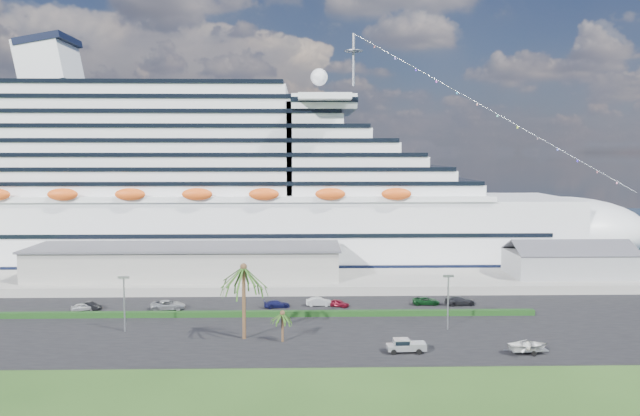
{
  "coord_description": "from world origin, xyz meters",
  "views": [
    {
      "loc": [
        -1.28,
        -82.85,
        26.5
      ],
      "look_at": [
        1.4,
        30.0,
        16.46
      ],
      "focal_mm": 35.0,
      "sensor_mm": 36.0,
      "label": 1
    }
  ],
  "objects_px": {
    "boat_trailer": "(528,345)",
    "pickup_truck": "(406,345)",
    "cruise_ship": "(219,194)",
    "parked_car_3": "(277,304)"
  },
  "relations": [
    {
      "from": "boat_trailer",
      "to": "pickup_truck",
      "type": "bearing_deg",
      "value": 176.59
    },
    {
      "from": "cruise_ship",
      "to": "boat_trailer",
      "type": "xyz_separation_m",
      "value": [
        49.54,
        -67.66,
        -15.42
      ]
    },
    {
      "from": "cruise_ship",
      "to": "boat_trailer",
      "type": "distance_m",
      "value": 85.26
    },
    {
      "from": "cruise_ship",
      "to": "boat_trailer",
      "type": "bearing_deg",
      "value": -53.79
    },
    {
      "from": "pickup_truck",
      "to": "boat_trailer",
      "type": "distance_m",
      "value": 16.09
    },
    {
      "from": "parked_car_3",
      "to": "pickup_truck",
      "type": "relative_size",
      "value": 0.85
    },
    {
      "from": "parked_car_3",
      "to": "boat_trailer",
      "type": "xyz_separation_m",
      "value": [
        34.21,
        -25.37,
        0.51
      ]
    },
    {
      "from": "cruise_ship",
      "to": "pickup_truck",
      "type": "distance_m",
      "value": 76.24
    },
    {
      "from": "pickup_truck",
      "to": "boat_trailer",
      "type": "relative_size",
      "value": 0.84
    },
    {
      "from": "parked_car_3",
      "to": "boat_trailer",
      "type": "distance_m",
      "value": 42.6
    }
  ]
}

